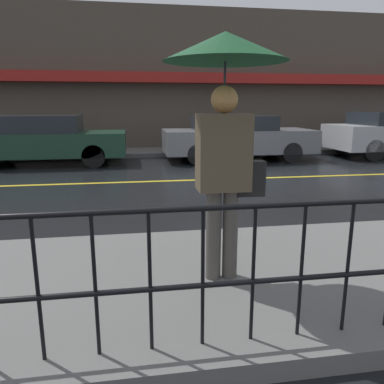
% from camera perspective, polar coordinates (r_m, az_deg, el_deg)
% --- Properties ---
extents(ground_plane, '(80.00, 80.00, 0.00)m').
position_cam_1_polar(ground_plane, '(8.68, 6.78, 2.00)').
color(ground_plane, black).
extents(sidewalk_near, '(28.00, 2.48, 0.15)m').
position_cam_1_polar(sidewalk_near, '(4.18, 26.43, -10.48)').
color(sidewalk_near, '#60605E').
rests_on(sidewalk_near, ground_plane).
extents(sidewalk_far, '(28.00, 1.85, 0.15)m').
position_cam_1_polar(sidewalk_far, '(13.28, 1.15, 6.23)').
color(sidewalk_far, '#60605E').
rests_on(sidewalk_far, ground_plane).
extents(lane_marking, '(25.20, 0.12, 0.01)m').
position_cam_1_polar(lane_marking, '(8.67, 6.78, 2.03)').
color(lane_marking, gold).
rests_on(lane_marking, ground_plane).
extents(building_storefront, '(28.00, 0.85, 5.04)m').
position_cam_1_polar(building_storefront, '(14.24, 0.42, 16.57)').
color(building_storefront, '#4C4238').
rests_on(building_storefront, ground_plane).
extents(pedestrian, '(0.99, 0.99, 2.06)m').
position_cam_1_polar(pedestrian, '(3.11, 5.09, 14.96)').
color(pedestrian, '#4C4742').
rests_on(pedestrian, sidewalk_near).
extents(car_dark_green, '(4.48, 1.79, 1.38)m').
position_cam_1_polar(car_dark_green, '(11.45, -21.73, 7.44)').
color(car_dark_green, '#193828').
rests_on(car_dark_green, ground_plane).
extents(car_grey, '(4.53, 1.82, 1.35)m').
position_cam_1_polar(car_grey, '(11.62, 6.84, 8.28)').
color(car_grey, slate).
rests_on(car_grey, ground_plane).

